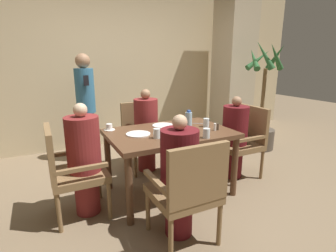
{
  "coord_description": "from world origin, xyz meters",
  "views": [
    {
      "loc": [
        -1.27,
        -2.49,
        1.52
      ],
      "look_at": [
        0.0,
        0.05,
        0.79
      ],
      "focal_mm": 28.0,
      "sensor_mm": 36.0,
      "label": 1
    }
  ],
  "objects_px": {
    "diner_in_far_chair": "(146,130)",
    "diner_in_right_chair": "(234,137)",
    "teacup_with_saucer": "(109,128)",
    "glass_tall_near": "(206,133)",
    "standing_host": "(86,105)",
    "plate_main_right": "(138,134)",
    "chair_left_side": "(70,168)",
    "chair_near_corner": "(188,189)",
    "diner_in_near_chair": "(179,176)",
    "plate_main_left": "(163,125)",
    "chair_right_side": "(243,138)",
    "chair_far_side": "(143,133)",
    "diner_in_left_chair": "(84,159)",
    "glass_tall_mid": "(206,123)",
    "potted_palm": "(261,119)",
    "water_bottle": "(189,122)",
    "glass_tall_far": "(157,133)"
  },
  "relations": [
    {
      "from": "diner_in_far_chair",
      "to": "diner_in_right_chair",
      "type": "bearing_deg",
      "value": -37.25
    },
    {
      "from": "standing_host",
      "to": "glass_tall_near",
      "type": "bearing_deg",
      "value": -64.67
    },
    {
      "from": "diner_in_right_chair",
      "to": "potted_palm",
      "type": "relative_size",
      "value": 0.59
    },
    {
      "from": "plate_main_left",
      "to": "diner_in_left_chair",
      "type": "bearing_deg",
      "value": -165.7
    },
    {
      "from": "plate_main_right",
      "to": "glass_tall_mid",
      "type": "relative_size",
      "value": 2.59
    },
    {
      "from": "teacup_with_saucer",
      "to": "diner_in_right_chair",
      "type": "bearing_deg",
      "value": -12.91
    },
    {
      "from": "plate_main_right",
      "to": "glass_tall_mid",
      "type": "height_order",
      "value": "glass_tall_mid"
    },
    {
      "from": "plate_main_right",
      "to": "water_bottle",
      "type": "bearing_deg",
      "value": -13.93
    },
    {
      "from": "diner_in_near_chair",
      "to": "teacup_with_saucer",
      "type": "bearing_deg",
      "value": 106.75
    },
    {
      "from": "chair_left_side",
      "to": "teacup_with_saucer",
      "type": "bearing_deg",
      "value": 35.69
    },
    {
      "from": "plate_main_right",
      "to": "diner_in_left_chair",
      "type": "bearing_deg",
      "value": -176.37
    },
    {
      "from": "potted_palm",
      "to": "teacup_with_saucer",
      "type": "xyz_separation_m",
      "value": [
        -2.67,
        -0.34,
        0.26
      ]
    },
    {
      "from": "chair_left_side",
      "to": "potted_palm",
      "type": "relative_size",
      "value": 0.51
    },
    {
      "from": "chair_far_side",
      "to": "chair_right_side",
      "type": "bearing_deg",
      "value": -38.38
    },
    {
      "from": "diner_in_right_chair",
      "to": "chair_near_corner",
      "type": "distance_m",
      "value": 1.47
    },
    {
      "from": "chair_right_side",
      "to": "potted_palm",
      "type": "relative_size",
      "value": 0.51
    },
    {
      "from": "glass_tall_near",
      "to": "glass_tall_mid",
      "type": "distance_m",
      "value": 0.45
    },
    {
      "from": "chair_right_side",
      "to": "potted_palm",
      "type": "bearing_deg",
      "value": 34.03
    },
    {
      "from": "standing_host",
      "to": "plate_main_right",
      "type": "bearing_deg",
      "value": -78.36
    },
    {
      "from": "diner_in_right_chair",
      "to": "standing_host",
      "type": "height_order",
      "value": "standing_host"
    },
    {
      "from": "plate_main_left",
      "to": "water_bottle",
      "type": "bearing_deg",
      "value": -67.17
    },
    {
      "from": "diner_in_near_chair",
      "to": "teacup_with_saucer",
      "type": "distance_m",
      "value": 1.12
    },
    {
      "from": "diner_in_near_chair",
      "to": "teacup_with_saucer",
      "type": "height_order",
      "value": "diner_in_near_chair"
    },
    {
      "from": "diner_in_near_chair",
      "to": "plate_main_left",
      "type": "height_order",
      "value": "diner_in_near_chair"
    },
    {
      "from": "chair_far_side",
      "to": "water_bottle",
      "type": "distance_m",
      "value": 1.02
    },
    {
      "from": "chair_far_side",
      "to": "potted_palm",
      "type": "height_order",
      "value": "potted_palm"
    },
    {
      "from": "potted_palm",
      "to": "diner_in_left_chair",
      "type": "bearing_deg",
      "value": -167.22
    },
    {
      "from": "diner_in_left_chair",
      "to": "water_bottle",
      "type": "distance_m",
      "value": 1.15
    },
    {
      "from": "plate_main_left",
      "to": "chair_far_side",
      "type": "bearing_deg",
      "value": 93.48
    },
    {
      "from": "potted_palm",
      "to": "plate_main_left",
      "type": "height_order",
      "value": "potted_palm"
    },
    {
      "from": "plate_main_right",
      "to": "teacup_with_saucer",
      "type": "relative_size",
      "value": 2.1
    },
    {
      "from": "chair_right_side",
      "to": "diner_in_left_chair",
      "type": "bearing_deg",
      "value": 180.0
    },
    {
      "from": "standing_host",
      "to": "glass_tall_far",
      "type": "height_order",
      "value": "standing_host"
    },
    {
      "from": "standing_host",
      "to": "teacup_with_saucer",
      "type": "relative_size",
      "value": 12.86
    },
    {
      "from": "chair_far_side",
      "to": "water_bottle",
      "type": "relative_size",
      "value": 3.83
    },
    {
      "from": "chair_right_side",
      "to": "standing_host",
      "type": "bearing_deg",
      "value": 140.01
    },
    {
      "from": "water_bottle",
      "to": "diner_in_left_chair",
      "type": "bearing_deg",
      "value": 174.99
    },
    {
      "from": "diner_in_near_chair",
      "to": "plate_main_right",
      "type": "xyz_separation_m",
      "value": [
        -0.09,
        0.74,
        0.18
      ]
    },
    {
      "from": "chair_far_side",
      "to": "diner_in_near_chair",
      "type": "relative_size",
      "value": 0.84
    },
    {
      "from": "diner_in_right_chair",
      "to": "diner_in_near_chair",
      "type": "bearing_deg",
      "value": -149.48
    },
    {
      "from": "chair_left_side",
      "to": "diner_in_left_chair",
      "type": "bearing_deg",
      "value": 0.0
    },
    {
      "from": "chair_right_side",
      "to": "chair_near_corner",
      "type": "height_order",
      "value": "same"
    },
    {
      "from": "diner_in_right_chair",
      "to": "glass_tall_far",
      "type": "distance_m",
      "value": 1.2
    },
    {
      "from": "diner_in_right_chair",
      "to": "diner_in_near_chair",
      "type": "relative_size",
      "value": 0.98
    },
    {
      "from": "chair_left_side",
      "to": "diner_in_far_chair",
      "type": "height_order",
      "value": "diner_in_far_chair"
    },
    {
      "from": "water_bottle",
      "to": "chair_far_side",
      "type": "bearing_deg",
      "value": 100.85
    },
    {
      "from": "chair_left_side",
      "to": "chair_near_corner",
      "type": "height_order",
      "value": "same"
    },
    {
      "from": "diner_in_near_chair",
      "to": "glass_tall_far",
      "type": "relative_size",
      "value": 10.85
    },
    {
      "from": "teacup_with_saucer",
      "to": "glass_tall_near",
      "type": "bearing_deg",
      "value": -42.38
    },
    {
      "from": "chair_right_side",
      "to": "potted_palm",
      "type": "height_order",
      "value": "potted_palm"
    }
  ]
}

